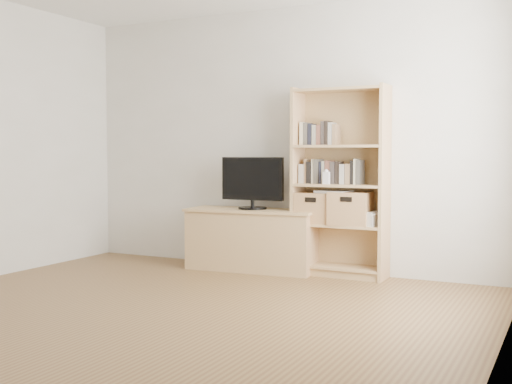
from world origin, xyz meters
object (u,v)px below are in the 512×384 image
Objects in this scene: television at (252,183)px; laptop at (334,192)px; basket_left at (316,208)px; bookshelf at (340,182)px; baby_monitor at (326,178)px; tv_stand at (252,241)px; basket_right at (351,208)px.

laptop is at bearing 4.29° from television.
basket_left is 1.12× the size of laptop.
bookshelf is 0.88m from television.
bookshelf reaches higher than basket_left.
laptop is (0.04, 0.09, -0.13)m from baby_monitor.
television is at bearing 175.27° from tv_stand.
bookshelf is 0.14m from baby_monitor.
bookshelf is at bearing 47.69° from baby_monitor.
bookshelf is at bearing 4.71° from television.
television reaches higher than basket_left.
baby_monitor is at bearing -103.78° from laptop.
television reaches higher than basket_right.
bookshelf is 0.27m from basket_right.
bookshelf is at bearing 0.11° from basket_left.
baby_monitor is at bearing -1.79° from television.
laptop is (0.18, -0.01, 0.16)m from basket_left.
baby_monitor is (0.78, -0.02, 0.64)m from tv_stand.
bookshelf is 0.35m from basket_left.
basket_left is at bearing 177.24° from basket_right.
baby_monitor is (-0.10, -0.10, 0.04)m from bookshelf.
bookshelf reaches higher than tv_stand.
tv_stand is at bearing -162.45° from laptop.
bookshelf reaches higher than television.
basket_right is at bearing -0.49° from tv_stand.
television is 0.69m from basket_left.
laptop is (0.82, 0.07, -0.07)m from television.
bookshelf is at bearing 24.06° from laptop.
tv_stand is 1.01m from baby_monitor.
television is 1.87× the size of basket_left.
television is 1.02m from basket_right.
laptop is at bearing -168.15° from bookshelf.
tv_stand is 1.05m from basket_right.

